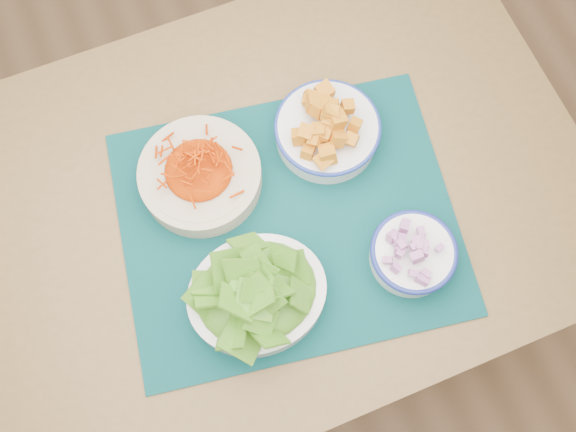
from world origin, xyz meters
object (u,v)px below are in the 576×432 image
object	(u,v)px
lettuce_bowl	(257,292)
carrot_bowl	(200,173)
onion_bowl	(413,253)
placemat	(288,222)
table	(254,219)
squash_bowl	(328,127)

from	to	relation	value
lettuce_bowl	carrot_bowl	bearing A→B (deg)	96.56
onion_bowl	placemat	bearing A→B (deg)	139.93
table	carrot_bowl	world-z (taller)	carrot_bowl
lettuce_bowl	onion_bowl	xyz separation A→B (m)	(0.26, -0.03, -0.02)
placemat	lettuce_bowl	xyz separation A→B (m)	(-0.10, -0.10, 0.05)
carrot_bowl	onion_bowl	bearing A→B (deg)	-43.84
table	squash_bowl	distance (m)	0.23
squash_bowl	lettuce_bowl	world-z (taller)	lettuce_bowl
carrot_bowl	onion_bowl	world-z (taller)	carrot_bowl
placemat	lettuce_bowl	size ratio (longest dim) A/B	2.41
placemat	squash_bowl	distance (m)	0.18
carrot_bowl	squash_bowl	bearing A→B (deg)	-1.18
table	squash_bowl	bearing A→B (deg)	19.92
table	carrot_bowl	size ratio (longest dim) A/B	5.34
carrot_bowl	squash_bowl	distance (m)	0.23
carrot_bowl	squash_bowl	size ratio (longest dim) A/B	1.13
lettuce_bowl	onion_bowl	distance (m)	0.26
squash_bowl	lettuce_bowl	bearing A→B (deg)	-134.44
placemat	lettuce_bowl	bearing A→B (deg)	-123.38
placemat	onion_bowl	bearing A→B (deg)	-30.68
placemat	lettuce_bowl	distance (m)	0.15
carrot_bowl	lettuce_bowl	world-z (taller)	lettuce_bowl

